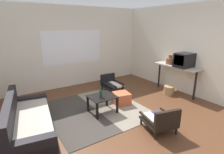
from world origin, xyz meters
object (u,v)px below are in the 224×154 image
object	(u,v)px
ottoman_orange	(122,98)
console_shelf	(177,69)
wicker_basket	(169,90)
clay_vase	(170,61)
coffee_table	(102,99)
armchair_striped_foreground	(161,120)
glass_bottle	(101,93)
armchair_by_window	(111,84)
crt_television	(184,60)
couch	(27,121)

from	to	relation	value
ottoman_orange	console_shelf	size ratio (longest dim) A/B	0.28
wicker_basket	clay_vase	bearing A→B (deg)	45.54
coffee_table	ottoman_orange	distance (m)	0.72
ottoman_orange	armchair_striped_foreground	bearing A→B (deg)	-94.63
armchair_striped_foreground	glass_bottle	world-z (taller)	glass_bottle
armchair_by_window	crt_television	size ratio (longest dim) A/B	1.29
ottoman_orange	glass_bottle	size ratio (longest dim) A/B	1.65
armchair_striped_foreground	coffee_table	bearing A→B (deg)	112.43
armchair_by_window	console_shelf	distance (m)	2.11
couch	console_shelf	distance (m)	4.32
coffee_table	wicker_basket	distance (m)	2.35
coffee_table	ottoman_orange	size ratio (longest dim) A/B	1.54
coffee_table	console_shelf	distance (m)	2.63
ottoman_orange	wicker_basket	world-z (taller)	ottoman_orange
ottoman_orange	crt_television	xyz separation A→B (m)	(1.91, -0.48, 0.93)
armchair_by_window	wicker_basket	xyz separation A→B (m)	(1.33, -1.27, -0.11)
armchair_by_window	glass_bottle	bearing A→B (deg)	-131.58
console_shelf	crt_television	world-z (taller)	crt_television
clay_vase	console_shelf	bearing A→B (deg)	-90.00
coffee_table	armchair_by_window	world-z (taller)	armchair_by_window
couch	armchair_by_window	bearing A→B (deg)	20.79
couch	coffee_table	size ratio (longest dim) A/B	3.39
armchair_by_window	console_shelf	xyz separation A→B (m)	(1.58, -1.28, 0.55)
couch	ottoman_orange	world-z (taller)	couch
coffee_table	armchair_by_window	size ratio (longest dim) A/B	0.95
clay_vase	glass_bottle	xyz separation A→B (m)	(-2.65, -0.20, -0.47)
glass_bottle	clay_vase	bearing A→B (deg)	4.23
armchair_by_window	crt_television	distance (m)	2.35
armchair_by_window	wicker_basket	size ratio (longest dim) A/B	2.13
armchair_by_window	clay_vase	distance (m)	2.03
armchair_striped_foreground	couch	bearing A→B (deg)	146.31
coffee_table	clay_vase	size ratio (longest dim) A/B	2.17
clay_vase	armchair_by_window	bearing A→B (deg)	147.48
console_shelf	wicker_basket	world-z (taller)	console_shelf
armchair_striped_foreground	clay_vase	bearing A→B (deg)	36.48
clay_vase	wicker_basket	world-z (taller)	clay_vase
armchair_striped_foreground	console_shelf	world-z (taller)	console_shelf
ottoman_orange	armchair_by_window	bearing A→B (deg)	72.25
console_shelf	armchair_striped_foreground	bearing A→B (deg)	-148.77
crt_television	wicker_basket	world-z (taller)	crt_television
couch	wicker_basket	size ratio (longest dim) A/B	6.85
ottoman_orange	crt_television	size ratio (longest dim) A/B	0.79
armchair_striped_foreground	wicker_basket	xyz separation A→B (m)	(1.78, 1.24, -0.12)
ottoman_orange	wicker_basket	bearing A→B (deg)	-8.29
armchair_by_window	crt_television	xyz separation A→B (m)	(1.58, -1.51, 0.86)
couch	crt_television	world-z (taller)	crt_television
ottoman_orange	console_shelf	distance (m)	2.03
console_shelf	clay_vase	distance (m)	0.34
coffee_table	wicker_basket	size ratio (longest dim) A/B	2.02
ottoman_orange	clay_vase	bearing A→B (deg)	0.65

